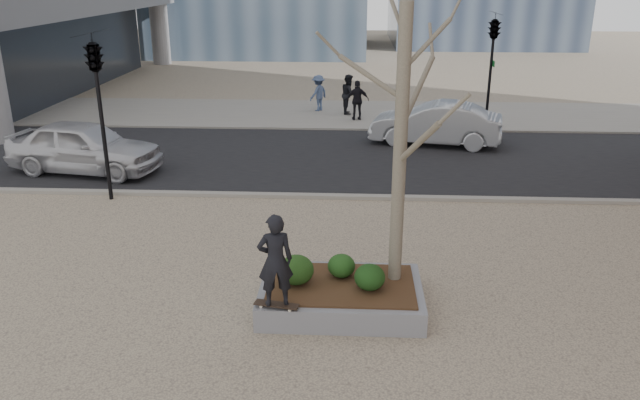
# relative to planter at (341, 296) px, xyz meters

# --- Properties ---
(ground) EXTENTS (120.00, 120.00, 0.00)m
(ground) POSITION_rel_planter_xyz_m (-1.00, 0.00, -0.23)
(ground) COLOR tan
(ground) RESTS_ON ground
(street) EXTENTS (60.00, 8.00, 0.02)m
(street) POSITION_rel_planter_xyz_m (-1.00, 10.00, -0.21)
(street) COLOR black
(street) RESTS_ON ground
(far_sidewalk) EXTENTS (60.00, 6.00, 0.02)m
(far_sidewalk) POSITION_rel_planter_xyz_m (-1.00, 17.00, -0.21)
(far_sidewalk) COLOR gray
(far_sidewalk) RESTS_ON ground
(planter) EXTENTS (3.00, 2.00, 0.45)m
(planter) POSITION_rel_planter_xyz_m (0.00, 0.00, 0.00)
(planter) COLOR gray
(planter) RESTS_ON ground
(planter_mulch) EXTENTS (2.70, 1.70, 0.04)m
(planter_mulch) POSITION_rel_planter_xyz_m (0.00, 0.00, 0.25)
(planter_mulch) COLOR #382314
(planter_mulch) RESTS_ON planter
(sycamore_tree) EXTENTS (2.80, 2.80, 6.60)m
(sycamore_tree) POSITION_rel_planter_xyz_m (1.00, 0.30, 3.56)
(sycamore_tree) COLOR gray
(sycamore_tree) RESTS_ON planter_mulch
(shrub_left) EXTENTS (0.65, 0.65, 0.55)m
(shrub_left) POSITION_rel_planter_xyz_m (-0.83, -0.03, 0.54)
(shrub_left) COLOR #123812
(shrub_left) RESTS_ON planter_mulch
(shrub_middle) EXTENTS (0.52, 0.52, 0.44)m
(shrub_middle) POSITION_rel_planter_xyz_m (-0.00, 0.29, 0.49)
(shrub_middle) COLOR #183D13
(shrub_middle) RESTS_ON planter_mulch
(shrub_right) EXTENTS (0.56, 0.56, 0.48)m
(shrub_right) POSITION_rel_planter_xyz_m (0.52, -0.18, 0.50)
(shrub_right) COLOR #153711
(shrub_right) RESTS_ON planter_mulch
(skateboard) EXTENTS (0.80, 0.35, 0.08)m
(skateboard) POSITION_rel_planter_xyz_m (-1.10, -0.88, 0.26)
(skateboard) COLOR black
(skateboard) RESTS_ON planter
(skateboarder) EXTENTS (0.68, 0.53, 1.66)m
(skateboarder) POSITION_rel_planter_xyz_m (-1.10, -0.88, 1.13)
(skateboarder) COLOR black
(skateboarder) RESTS_ON skateboard
(police_car) EXTENTS (5.01, 2.70, 1.62)m
(police_car) POSITION_rel_planter_xyz_m (-8.16, 7.98, 0.61)
(police_car) COLOR silver
(police_car) RESTS_ON street
(car_silver) EXTENTS (4.89, 2.53, 1.54)m
(car_silver) POSITION_rel_planter_xyz_m (3.14, 11.95, 0.56)
(car_silver) COLOR #A5A8AD
(car_silver) RESTS_ON street
(pedestrian_a) EXTENTS (0.69, 0.87, 1.72)m
(pedestrian_a) POSITION_rel_planter_xyz_m (-0.04, 17.02, 0.66)
(pedestrian_a) COLOR black
(pedestrian_a) RESTS_ON far_sidewalk
(pedestrian_b) EXTENTS (1.09, 1.18, 1.60)m
(pedestrian_b) POSITION_rel_planter_xyz_m (-1.41, 17.58, 0.60)
(pedestrian_b) COLOR #45577D
(pedestrian_b) RESTS_ON far_sidewalk
(pedestrian_c) EXTENTS (1.03, 0.57, 1.66)m
(pedestrian_c) POSITION_rel_planter_xyz_m (0.34, 15.78, 0.63)
(pedestrian_c) COLOR black
(pedestrian_c) RESTS_ON far_sidewalk
(traffic_light_near) EXTENTS (0.60, 2.48, 4.50)m
(traffic_light_near) POSITION_rel_planter_xyz_m (-6.50, 5.60, 2.02)
(traffic_light_near) COLOR black
(traffic_light_near) RESTS_ON ground
(traffic_light_far) EXTENTS (0.60, 2.48, 4.50)m
(traffic_light_far) POSITION_rel_planter_xyz_m (5.50, 14.60, 2.02)
(traffic_light_far) COLOR black
(traffic_light_far) RESTS_ON ground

